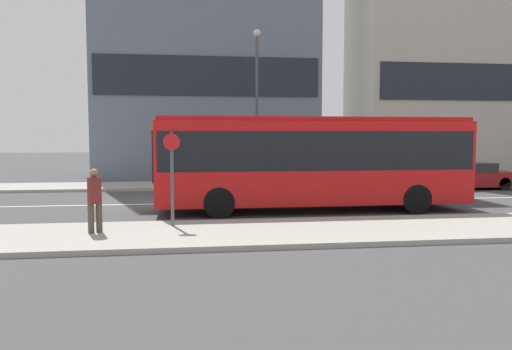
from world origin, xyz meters
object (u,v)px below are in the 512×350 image
bus_stop_sign (172,171)px  parked_car_0 (467,176)px  pedestrian_near_stop (95,197)px  city_bus (312,157)px  street_lamp (257,92)px

bus_stop_sign → parked_car_0: bearing=32.7°
parked_car_0 → pedestrian_near_stop: pedestrian_near_stop is taller
pedestrian_near_stop → bus_stop_sign: size_ratio=0.64×
city_bus → bus_stop_sign: 5.44m
parked_car_0 → pedestrian_near_stop: (-15.53, -9.45, 0.42)m
pedestrian_near_stop → street_lamp: size_ratio=0.21×
street_lamp → city_bus: bearing=-84.6°
pedestrian_near_stop → street_lamp: 13.44m
city_bus → bus_stop_sign: bearing=-144.6°
city_bus → parked_car_0: bearing=34.6°
parked_car_0 → street_lamp: (-9.85, 2.17, 4.07)m
street_lamp → bus_stop_sign: bearing=-109.2°
city_bus → parked_car_0: (9.10, 5.77, -1.20)m
parked_car_0 → pedestrian_near_stop: bearing=-148.7°
street_lamp → pedestrian_near_stop: bearing=-116.0°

